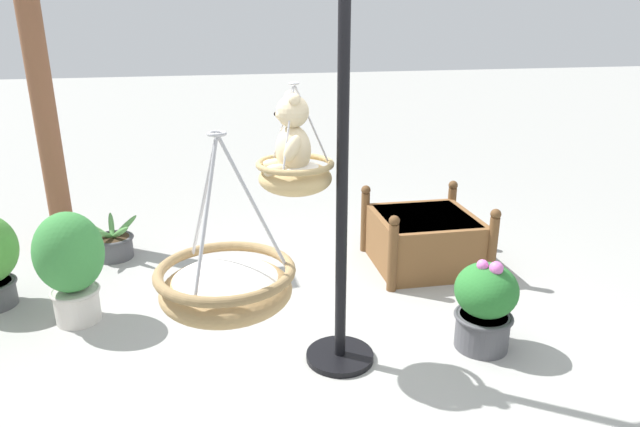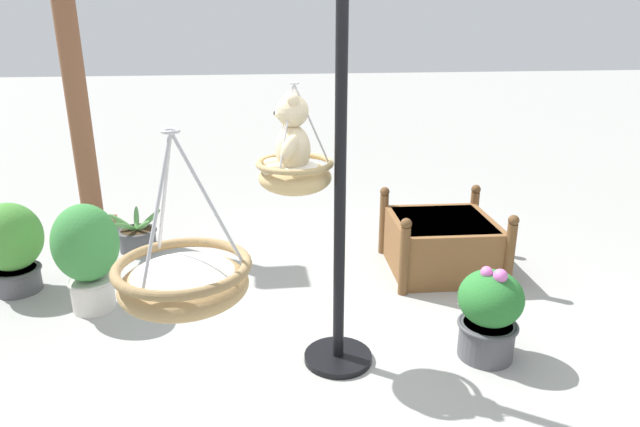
# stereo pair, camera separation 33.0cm
# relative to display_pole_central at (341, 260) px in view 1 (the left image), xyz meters

# --- Properties ---
(ground_plane) EXTENTS (40.00, 40.00, 0.00)m
(ground_plane) POSITION_rel_display_pole_central_xyz_m (0.14, -0.00, -0.70)
(ground_plane) COLOR #9E9E99
(display_pole_central) EXTENTS (0.44, 0.44, 2.31)m
(display_pole_central) POSITION_rel_display_pole_central_xyz_m (0.00, 0.00, 0.00)
(display_pole_central) COLOR black
(display_pole_central) RESTS_ON ground
(hanging_basket_with_teddy) EXTENTS (0.47, 0.47, 0.66)m
(hanging_basket_with_teddy) POSITION_rel_display_pole_central_xyz_m (0.15, 0.25, 0.51)
(hanging_basket_with_teddy) COLOR tan
(teddy_bear) EXTENTS (0.34, 0.31, 0.49)m
(teddy_bear) POSITION_rel_display_pole_central_xyz_m (0.15, 0.27, 0.73)
(teddy_bear) COLOR beige
(hanging_basket_left_high) EXTENTS (0.48, 0.48, 0.63)m
(hanging_basket_left_high) POSITION_rel_display_pole_central_xyz_m (-1.29, 0.76, 0.54)
(hanging_basket_left_high) COLOR tan
(greenhouse_pillar_left) EXTENTS (0.40, 0.40, 3.02)m
(greenhouse_pillar_left) POSITION_rel_display_pole_central_xyz_m (2.61, 2.15, 0.76)
(greenhouse_pillar_left) COLOR brown
(greenhouse_pillar_left) RESTS_ON ground
(wooden_planter_box) EXTENTS (0.97, 0.98, 0.65)m
(wooden_planter_box) POSITION_rel_display_pole_central_xyz_m (1.26, -1.11, -0.45)
(wooden_planter_box) COLOR brown
(wooden_planter_box) RESTS_ON ground
(potted_plant_fern_front) EXTENTS (0.51, 0.50, 0.38)m
(potted_plant_fern_front) POSITION_rel_display_pole_central_xyz_m (2.06, 1.62, -0.57)
(potted_plant_fern_front) COLOR #4C4C51
(potted_plant_fern_front) RESTS_ON ground
(potted_plant_bushy_green) EXTENTS (0.41, 0.41, 0.66)m
(potted_plant_bushy_green) POSITION_rel_display_pole_central_xyz_m (-0.07, -0.97, -0.38)
(potted_plant_bushy_green) COLOR #4C4C51
(potted_plant_bushy_green) RESTS_ON ground
(potted_plant_small_succulent) EXTENTS (0.48, 0.48, 0.84)m
(potted_plant_small_succulent) POSITION_rel_display_pole_central_xyz_m (0.91, 1.75, -0.23)
(potted_plant_small_succulent) COLOR beige
(potted_plant_small_succulent) RESTS_ON ground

